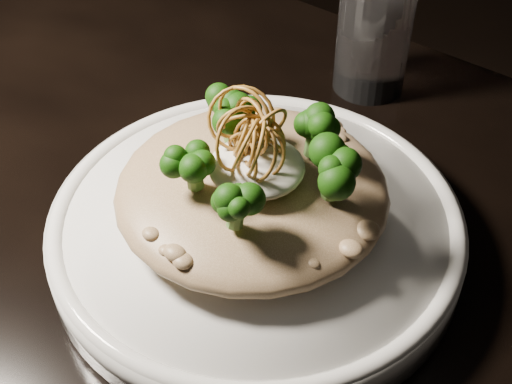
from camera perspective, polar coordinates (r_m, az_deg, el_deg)
table at (r=0.61m, az=-8.84°, el=-9.88°), size 1.10×0.80×0.75m
plate at (r=0.54m, az=-0.00°, el=-3.08°), size 0.31×0.31×0.03m
risotto at (r=0.51m, az=-0.33°, el=0.15°), size 0.20×0.20×0.04m
broccoli at (r=0.48m, az=0.27°, el=3.87°), size 0.14×0.14×0.05m
cheese at (r=0.48m, az=0.06°, el=2.04°), size 0.07×0.07×0.02m
shallots at (r=0.47m, az=-0.56°, el=4.97°), size 0.06×0.06×0.04m
drinking_glass at (r=0.69m, az=9.43°, el=12.58°), size 0.09×0.09×0.12m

